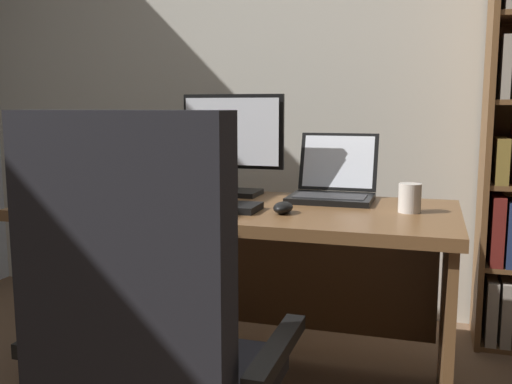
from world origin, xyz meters
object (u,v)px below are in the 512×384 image
laptop (333,185)px  reading_stand_with_book (135,173)px  desk (246,252)px  keyboard (201,205)px  computer_mouse (283,208)px  notepad (165,201)px  office_chair (151,375)px  coffee_mug (410,198)px  open_binder (109,203)px  monitor (233,146)px  pen (170,199)px

laptop → reading_stand_with_book: bearing=177.6°
desk → keyboard: size_ratio=3.71×
computer_mouse → notepad: (-0.49, 0.10, -0.02)m
office_chair → computer_mouse: bearing=80.0°
notepad → coffee_mug: size_ratio=2.11×
reading_stand_with_book → open_binder: 0.46m
office_chair → open_binder: office_chair is taller
monitor → laptop: (0.41, 0.01, -0.15)m
keyboard → coffee_mug: 0.72m
open_binder → keyboard: bearing=22.8°
office_chair → coffee_mug: bearing=58.4°
desk → reading_stand_with_book: size_ratio=4.62×
desk → keyboard: 0.30m
notepad → pen: 0.02m
keyboard → open_binder: same height
desk → monitor: monitor is taller
computer_mouse → keyboard: bearing=180.0°
reading_stand_with_book → computer_mouse: bearing=-26.8°
keyboard → computer_mouse: 0.30m
office_chair → notepad: 0.93m
reading_stand_with_book → open_binder: bearing=-73.2°
monitor → computer_mouse: size_ratio=4.07×
reading_stand_with_book → coffee_mug: reading_stand_with_book is taller
reading_stand_with_book → notepad: reading_stand_with_book is taller
open_binder → office_chair: bearing=-38.3°
notepad → coffee_mug: (0.90, 0.05, 0.04)m
monitor → computer_mouse: monitor is taller
laptop → pen: bearing=-156.1°
reading_stand_with_book → notepad: 0.42m
pen → monitor: bearing=55.7°
monitor → coffee_mug: monitor is taller
computer_mouse → coffee_mug: (0.41, 0.14, 0.03)m
keyboard → pen: size_ratio=3.00×
reading_stand_with_book → notepad: (0.29, -0.29, -0.06)m
computer_mouse → pen: computer_mouse is taller
laptop → keyboard: laptop is taller
notepad → laptop: bearing=23.1°
open_binder → pen: size_ratio=3.51×
notepad → coffee_mug: 0.90m
laptop → keyboard: size_ratio=0.79×
coffee_mug → pen: bearing=-176.9°
pen → open_binder: bearing=-139.7°
notepad → pen: size_ratio=1.50×
computer_mouse → open_binder: bearing=-175.5°
notepad → pen: bearing=0.0°
monitor → keyboard: size_ratio=1.01×
keyboard → coffee_mug: bearing=11.5°
desk → monitor: bearing=124.6°
office_chair → computer_mouse: (0.13, 0.72, 0.28)m
monitor → pen: size_ratio=3.02×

